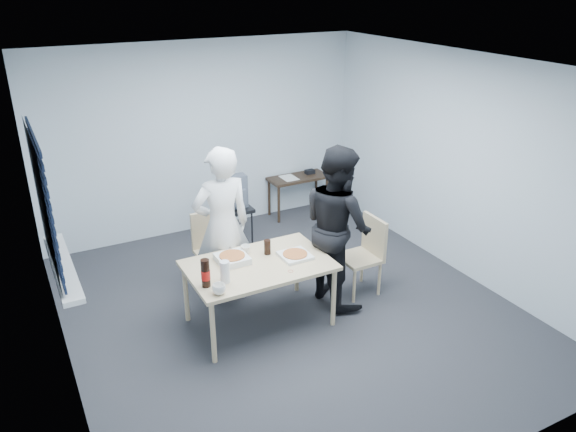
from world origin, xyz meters
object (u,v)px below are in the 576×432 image
stool (235,215)px  soda_bottle (206,274)px  chair_far (213,245)px  mug_a (219,289)px  dining_table (259,269)px  backpack (235,192)px  side_table (298,182)px  person_white (222,226)px  mug_b (246,250)px  chair_right (366,250)px  person_black (337,225)px

stool → soda_bottle: soda_bottle is taller
chair_far → mug_a: bearing=-108.0°
dining_table → backpack: backpack is taller
side_table → dining_table: bearing=-126.6°
chair_far → mug_a: size_ratio=7.24×
chair_far → soda_bottle: soda_bottle is taller
chair_far → backpack: size_ratio=2.05×
side_table → person_white: bearing=-137.3°
dining_table → mug_b: size_ratio=14.28×
side_table → backpack: (-1.25, -0.59, 0.26)m
person_white → dining_table: bearing=102.4°
backpack → mug_b: backpack is taller
dining_table → mug_a: mug_a is taller
stool → mug_b: mug_b is taller
chair_right → mug_a: chair_right is taller
chair_far → person_white: bearing=-91.0°
person_white → backpack: 1.31m
dining_table → side_table: (1.75, 2.35, -0.12)m
mug_a → side_table: bearing=49.6°
chair_far → stool: bearing=52.6°
chair_right → mug_a: size_ratio=7.24×
mug_a → soda_bottle: (-0.06, 0.18, 0.08)m
backpack → soda_bottle: (-1.11, -1.93, 0.06)m
dining_table → soda_bottle: size_ratio=5.18×
backpack → mug_a: backpack is taller
person_black → chair_right: bearing=-93.8°
person_black → dining_table: bearing=93.7°
person_white → side_table: 2.59m
backpack → stool: bearing=100.4°
chair_far → person_black: (1.10, -0.90, 0.37)m
dining_table → stool: dining_table is taller
person_black → stool: person_black is taller
side_table → person_black: bearing=-108.8°
mug_b → mug_a: bearing=-131.0°
mug_b → chair_right: bearing=-9.3°
chair_right → side_table: chair_right is taller
side_table → mug_a: (-2.30, -2.70, 0.23)m
chair_right → person_black: bearing=176.2°
person_black → mug_a: size_ratio=14.39×
chair_right → mug_a: (-1.90, -0.39, 0.23)m
mug_a → stool: bearing=63.8°
chair_right → person_white: bearing=158.7°
mug_b → soda_bottle: soda_bottle is taller
dining_table → backpack: (0.49, 1.76, 0.13)m
chair_far → mug_b: size_ratio=8.90×
chair_right → side_table: size_ratio=1.00×
mug_a → backpack: bearing=63.6°
chair_right → stool: (-0.85, 1.74, -0.06)m
chair_far → mug_b: 0.75m
soda_bottle → side_table: bearing=46.9°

